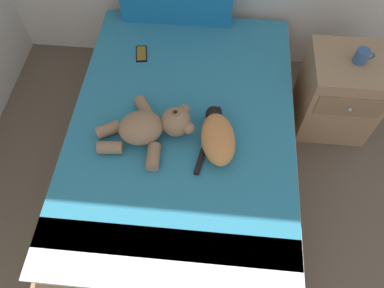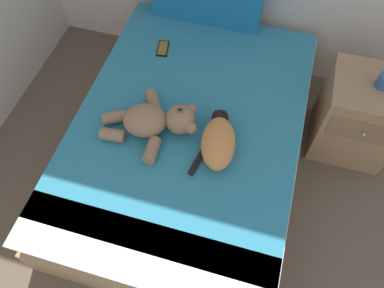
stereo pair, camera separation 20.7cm
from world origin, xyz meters
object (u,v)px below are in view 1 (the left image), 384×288
Objects in this scene: cat at (217,136)px; bed at (183,143)px; mug at (362,56)px; cell_phone at (141,54)px; teddy_bear at (151,127)px; nightstand at (338,93)px.

bed is at bearing 146.66° from cat.
mug reaches higher than bed.
cell_phone is 1.32× the size of mug.
mug is at bearing 35.45° from cat.
cell_phone is at bearing 104.95° from teddy_bear.
mug is (1.40, -0.06, 0.17)m from cell_phone.
mug is (1.22, 0.58, 0.09)m from teddy_bear.
teddy_bear is at bearing -144.93° from bed.
mug reaches higher than cat.
teddy_bear is (-0.16, -0.12, 0.33)m from bed.
cat is 1.05m from nightstand.
bed is 1.23m from mug.
cell_phone is at bearing 177.22° from nightstand.
cat reaches higher than nightstand.
mug is at bearing 25.21° from teddy_bear.
teddy_bear is at bearing -154.39° from nightstand.
nightstand is at bearing 25.61° from teddy_bear.
teddy_bear is 1.35m from nightstand.
nightstand is (1.03, 0.46, 0.07)m from bed.
mug is (0.85, 0.60, 0.10)m from cat.
mug reaches higher than nightstand.
mug is (1.06, 0.46, 0.42)m from bed.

